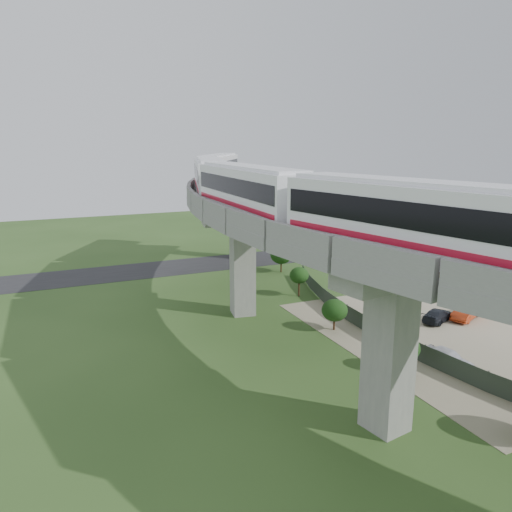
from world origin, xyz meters
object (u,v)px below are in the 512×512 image
at_px(metro_train, 252,182).
at_px(car_dark, 438,315).
at_px(car_red, 466,312).
at_px(car_white, 448,358).

height_order(metro_train, car_dark, metro_train).
bearing_deg(car_red, metro_train, -136.63).
bearing_deg(metro_train, car_red, -22.45).
bearing_deg(car_white, metro_train, 113.92).
xyz_separation_m(metro_train, car_white, (9.01, -14.09, -11.62)).
xyz_separation_m(car_red, car_dark, (-2.83, 0.55, -0.11)).
height_order(car_white, car_dark, car_white).
relative_size(metro_train, car_red, 14.75).
distance_m(car_red, car_dark, 2.89).
distance_m(metro_train, car_dark, 20.19).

